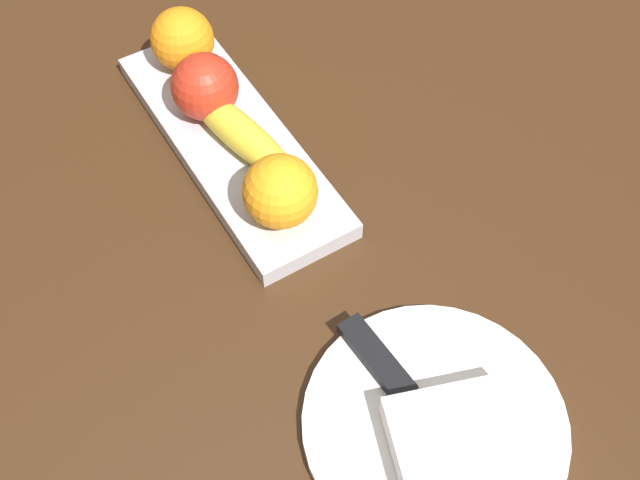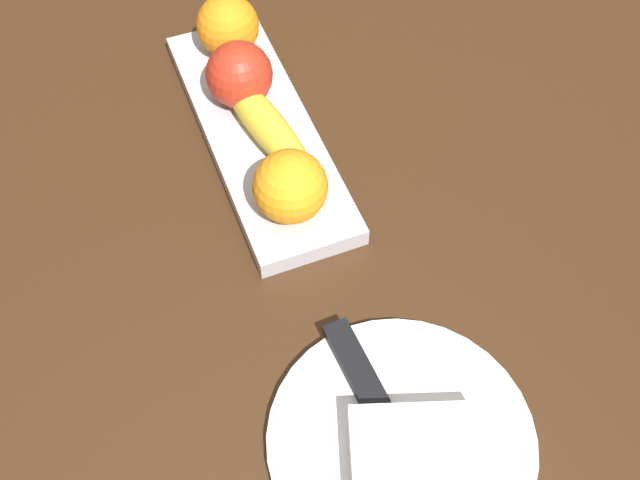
{
  "view_description": "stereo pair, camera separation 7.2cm",
  "coord_description": "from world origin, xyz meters",
  "px_view_note": "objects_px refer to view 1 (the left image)",
  "views": [
    {
      "loc": [
        0.54,
        -0.19,
        0.65
      ],
      "look_at": [
        0.19,
        0.03,
        0.05
      ],
      "focal_mm": 43.08,
      "sensor_mm": 36.0,
      "label": 1
    },
    {
      "loc": [
        0.57,
        -0.12,
        0.65
      ],
      "look_at": [
        0.19,
        0.03,
        0.05
      ],
      "focal_mm": 43.08,
      "sensor_mm": 36.0,
      "label": 2
    }
  ],
  "objects_px": {
    "knife": "(387,372)",
    "fruit_tray": "(230,140)",
    "orange_near_banana": "(182,39)",
    "dinner_plate": "(435,424)",
    "apple": "(205,87)",
    "banana": "(240,133)",
    "folded_napkin": "(458,443)",
    "orange_near_apple": "(280,191)"
  },
  "relations": [
    {
      "from": "knife",
      "to": "fruit_tray",
      "type": "bearing_deg",
      "value": 175.01
    },
    {
      "from": "orange_near_banana",
      "to": "dinner_plate",
      "type": "height_order",
      "value": "orange_near_banana"
    },
    {
      "from": "fruit_tray",
      "to": "apple",
      "type": "distance_m",
      "value": 0.06
    },
    {
      "from": "apple",
      "to": "dinner_plate",
      "type": "height_order",
      "value": "apple"
    },
    {
      "from": "fruit_tray",
      "to": "banana",
      "type": "distance_m",
      "value": 0.04
    },
    {
      "from": "apple",
      "to": "folded_napkin",
      "type": "xyz_separation_m",
      "value": [
        0.45,
        0.0,
        -0.03
      ]
    },
    {
      "from": "banana",
      "to": "orange_near_banana",
      "type": "xyz_separation_m",
      "value": [
        -0.15,
        0.01,
        0.02
      ]
    },
    {
      "from": "folded_napkin",
      "to": "fruit_tray",
      "type": "bearing_deg",
      "value": 180.0
    },
    {
      "from": "fruit_tray",
      "to": "knife",
      "type": "xyz_separation_m",
      "value": [
        0.32,
        -0.01,
        0.01
      ]
    },
    {
      "from": "orange_near_banana",
      "to": "knife",
      "type": "height_order",
      "value": "orange_near_banana"
    },
    {
      "from": "fruit_tray",
      "to": "knife",
      "type": "height_order",
      "value": "knife"
    },
    {
      "from": "orange_near_banana",
      "to": "fruit_tray",
      "type": "bearing_deg",
      "value": -4.12
    },
    {
      "from": "dinner_plate",
      "to": "knife",
      "type": "bearing_deg",
      "value": -169.33
    },
    {
      "from": "folded_napkin",
      "to": "knife",
      "type": "xyz_separation_m",
      "value": [
        -0.09,
        -0.01,
        -0.01
      ]
    },
    {
      "from": "orange_near_apple",
      "to": "folded_napkin",
      "type": "bearing_deg",
      "value": 1.17
    },
    {
      "from": "orange_near_banana",
      "to": "dinner_plate",
      "type": "relative_size",
      "value": 0.31
    },
    {
      "from": "dinner_plate",
      "to": "folded_napkin",
      "type": "distance_m",
      "value": 0.04
    },
    {
      "from": "knife",
      "to": "orange_near_banana",
      "type": "bearing_deg",
      "value": 174.41
    },
    {
      "from": "orange_near_banana",
      "to": "knife",
      "type": "bearing_deg",
      "value": -2.56
    },
    {
      "from": "folded_napkin",
      "to": "knife",
      "type": "distance_m",
      "value": 0.09
    },
    {
      "from": "apple",
      "to": "knife",
      "type": "xyz_separation_m",
      "value": [
        0.36,
        -0.01,
        -0.04
      ]
    },
    {
      "from": "orange_near_apple",
      "to": "folded_napkin",
      "type": "xyz_separation_m",
      "value": [
        0.28,
        0.01,
        -0.03
      ]
    },
    {
      "from": "banana",
      "to": "fruit_tray",
      "type": "bearing_deg",
      "value": -1.63
    },
    {
      "from": "apple",
      "to": "banana",
      "type": "height_order",
      "value": "apple"
    },
    {
      "from": "banana",
      "to": "orange_near_banana",
      "type": "height_order",
      "value": "orange_near_banana"
    },
    {
      "from": "orange_near_banana",
      "to": "dinner_plate",
      "type": "xyz_separation_m",
      "value": [
        0.51,
        -0.01,
        -0.05
      ]
    },
    {
      "from": "banana",
      "to": "knife",
      "type": "height_order",
      "value": "banana"
    },
    {
      "from": "apple",
      "to": "folded_napkin",
      "type": "relative_size",
      "value": 0.67
    },
    {
      "from": "apple",
      "to": "orange_near_apple",
      "type": "xyz_separation_m",
      "value": [
        0.17,
        -0.0,
        0.0
      ]
    },
    {
      "from": "banana",
      "to": "orange_near_banana",
      "type": "distance_m",
      "value": 0.15
    },
    {
      "from": "banana",
      "to": "folded_napkin",
      "type": "xyz_separation_m",
      "value": [
        0.39,
        -0.0,
        -0.01
      ]
    },
    {
      "from": "fruit_tray",
      "to": "orange_near_apple",
      "type": "bearing_deg",
      "value": -2.64
    },
    {
      "from": "folded_napkin",
      "to": "dinner_plate",
      "type": "bearing_deg",
      "value": 180.0
    },
    {
      "from": "dinner_plate",
      "to": "knife",
      "type": "distance_m",
      "value": 0.06
    },
    {
      "from": "folded_napkin",
      "to": "knife",
      "type": "bearing_deg",
      "value": -172.8
    },
    {
      "from": "orange_near_apple",
      "to": "orange_near_banana",
      "type": "xyz_separation_m",
      "value": [
        -0.25,
        0.01,
        -0.0
      ]
    },
    {
      "from": "orange_near_banana",
      "to": "banana",
      "type": "bearing_deg",
      "value": -2.03
    },
    {
      "from": "fruit_tray",
      "to": "dinner_plate",
      "type": "height_order",
      "value": "fruit_tray"
    },
    {
      "from": "banana",
      "to": "dinner_plate",
      "type": "relative_size",
      "value": 0.8
    },
    {
      "from": "apple",
      "to": "dinner_plate",
      "type": "distance_m",
      "value": 0.43
    },
    {
      "from": "orange_near_banana",
      "to": "folded_napkin",
      "type": "distance_m",
      "value": 0.54
    },
    {
      "from": "banana",
      "to": "folded_napkin",
      "type": "distance_m",
      "value": 0.39
    }
  ]
}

